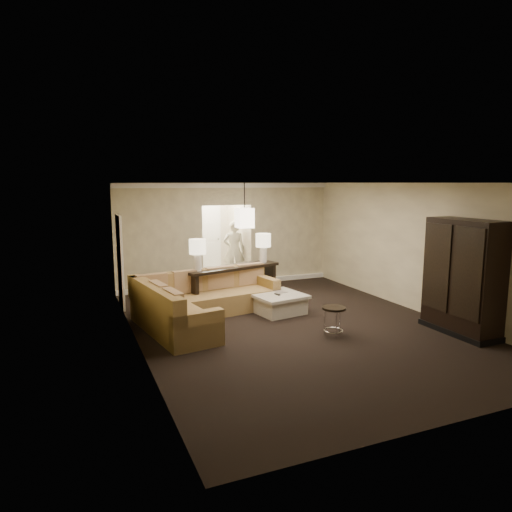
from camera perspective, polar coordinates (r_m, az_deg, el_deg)
name	(u,v)px	position (r m, az deg, el deg)	size (l,w,h in m)	color
ground	(294,326)	(9.14, 4.82, -8.74)	(8.00, 8.00, 0.00)	black
wall_back	(227,235)	(12.46, -3.61, 2.67)	(6.00, 0.04, 2.80)	beige
wall_front	(460,308)	(5.66, 24.14, -6.00)	(6.00, 0.04, 2.80)	beige
wall_left	(136,267)	(7.90, -14.73, -1.37)	(0.04, 8.00, 2.80)	beige
wall_right	(418,248)	(10.53, 19.57, 0.97)	(0.04, 8.00, 2.80)	beige
ceiling	(296,183)	(8.70, 5.07, 9.10)	(6.00, 8.00, 0.02)	white
crown_molding	(227,185)	(12.34, -3.59, 8.79)	(6.00, 0.10, 0.12)	white
baseboard	(228,283)	(12.64, -3.47, -3.41)	(6.00, 0.10, 0.12)	white
side_door	(120,261)	(10.70, -16.62, -0.66)	(0.05, 0.90, 2.10)	white
foyer	(213,233)	(13.74, -5.44, 2.83)	(1.44, 2.02, 2.80)	white
sectional_sofa	(199,302)	(9.46, -7.10, -5.78)	(3.27, 2.87, 0.94)	brown
coffee_table	(278,303)	(9.99, 2.75, -5.88)	(1.19, 1.19, 0.44)	silver
console_table	(232,282)	(10.55, -2.97, -3.25)	(2.41, 1.11, 0.91)	black
armoire	(463,279)	(9.29, 24.43, -2.68)	(0.64, 1.49, 2.15)	black
drink_table	(334,315)	(8.58, 9.69, -7.31)	(0.43, 0.43, 0.54)	black
table_lamp_left	(197,250)	(9.92, -7.33, 0.77)	(0.36, 0.36, 0.69)	white
table_lamp_right	(263,243)	(10.94, 0.91, 1.61)	(0.36, 0.36, 0.69)	white
pendant_light	(245,218)	(11.19, -1.45, 4.79)	(0.38, 0.38, 1.09)	black
person	(234,247)	(13.26, -2.77, 1.12)	(0.69, 0.46, 1.91)	beige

